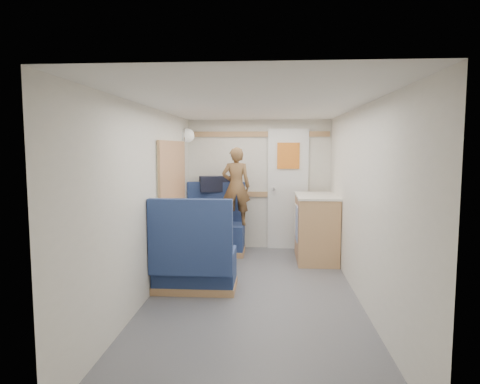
# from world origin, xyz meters

# --- Properties ---
(floor) EXTENTS (4.50, 4.50, 0.00)m
(floor) POSITION_xyz_m (0.00, 0.00, 0.00)
(floor) COLOR #515156
(floor) RESTS_ON ground
(ceiling) EXTENTS (4.50, 4.50, 0.00)m
(ceiling) POSITION_xyz_m (0.00, 0.00, 2.00)
(ceiling) COLOR silver
(ceiling) RESTS_ON wall_back
(wall_back) EXTENTS (2.20, 0.02, 2.00)m
(wall_back) POSITION_xyz_m (0.00, 2.25, 1.00)
(wall_back) COLOR silver
(wall_back) RESTS_ON floor
(wall_left) EXTENTS (0.02, 4.50, 2.00)m
(wall_left) POSITION_xyz_m (-1.10, 0.00, 1.00)
(wall_left) COLOR silver
(wall_left) RESTS_ON floor
(wall_right) EXTENTS (0.02, 4.50, 2.00)m
(wall_right) POSITION_xyz_m (1.10, 0.00, 1.00)
(wall_right) COLOR silver
(wall_right) RESTS_ON floor
(oak_trim_low) EXTENTS (2.15, 0.02, 0.08)m
(oak_trim_low) POSITION_xyz_m (0.00, 2.23, 0.85)
(oak_trim_low) COLOR #AA744C
(oak_trim_low) RESTS_ON wall_back
(oak_trim_high) EXTENTS (2.15, 0.02, 0.08)m
(oak_trim_high) POSITION_xyz_m (0.00, 2.23, 1.78)
(oak_trim_high) COLOR #AA744C
(oak_trim_high) RESTS_ON wall_back
(side_window) EXTENTS (0.04, 1.30, 0.72)m
(side_window) POSITION_xyz_m (-1.08, 1.00, 1.25)
(side_window) COLOR #B2BFA2
(side_window) RESTS_ON wall_left
(rear_door) EXTENTS (0.62, 0.12, 1.86)m
(rear_door) POSITION_xyz_m (0.45, 2.22, 0.97)
(rear_door) COLOR white
(rear_door) RESTS_ON wall_back
(dinette_table) EXTENTS (0.62, 0.92, 0.72)m
(dinette_table) POSITION_xyz_m (-0.65, 1.00, 0.57)
(dinette_table) COLOR white
(dinette_table) RESTS_ON floor
(bench_far) EXTENTS (0.90, 0.59, 1.05)m
(bench_far) POSITION_xyz_m (-0.65, 1.86, 0.30)
(bench_far) COLOR #18284D
(bench_far) RESTS_ON floor
(bench_near) EXTENTS (0.90, 0.59, 1.05)m
(bench_near) POSITION_xyz_m (-0.65, 0.14, 0.30)
(bench_near) COLOR #18284D
(bench_near) RESTS_ON floor
(ledge) EXTENTS (0.90, 0.14, 0.04)m
(ledge) POSITION_xyz_m (-0.65, 2.12, 0.88)
(ledge) COLOR #AA744C
(ledge) RESTS_ON bench_far
(dome_light) EXTENTS (0.20, 0.20, 0.20)m
(dome_light) POSITION_xyz_m (-1.04, 1.85, 1.75)
(dome_light) COLOR white
(dome_light) RESTS_ON wall_left
(galley_counter) EXTENTS (0.57, 0.92, 0.92)m
(galley_counter) POSITION_xyz_m (0.82, 1.55, 0.47)
(galley_counter) COLOR #AA744C
(galley_counter) RESTS_ON floor
(person) EXTENTS (0.43, 0.30, 1.13)m
(person) POSITION_xyz_m (-0.32, 1.75, 1.01)
(person) COLOR brown
(person) RESTS_ON bench_far
(duffel_bag) EXTENTS (0.53, 0.35, 0.23)m
(duffel_bag) POSITION_xyz_m (-0.66, 2.12, 1.02)
(duffel_bag) COLOR black
(duffel_bag) RESTS_ON ledge
(tray) EXTENTS (0.36, 0.42, 0.02)m
(tray) POSITION_xyz_m (-0.62, 0.91, 0.73)
(tray) COLOR white
(tray) RESTS_ON dinette_table
(orange_fruit) EXTENTS (0.08, 0.08, 0.08)m
(orange_fruit) POSITION_xyz_m (-0.58, 0.83, 0.78)
(orange_fruit) COLOR orange
(orange_fruit) RESTS_ON tray
(cheese_block) EXTENTS (0.10, 0.06, 0.03)m
(cheese_block) POSITION_xyz_m (-0.57, 0.80, 0.75)
(cheese_block) COLOR #D4BF7B
(cheese_block) RESTS_ON tray
(wine_glass) EXTENTS (0.08, 0.08, 0.17)m
(wine_glass) POSITION_xyz_m (-0.65, 1.05, 0.84)
(wine_glass) COLOR white
(wine_glass) RESTS_ON dinette_table
(tumbler_left) EXTENTS (0.07, 0.07, 0.12)m
(tumbler_left) POSITION_xyz_m (-0.74, 0.82, 0.78)
(tumbler_left) COLOR white
(tumbler_left) RESTS_ON dinette_table
(tumbler_mid) EXTENTS (0.06, 0.06, 0.10)m
(tumbler_mid) POSITION_xyz_m (-0.71, 1.28, 0.77)
(tumbler_mid) COLOR white
(tumbler_mid) RESTS_ON dinette_table
(tumbler_right) EXTENTS (0.07, 0.07, 0.11)m
(tumbler_right) POSITION_xyz_m (-0.56, 1.24, 0.78)
(tumbler_right) COLOR white
(tumbler_right) RESTS_ON dinette_table
(beer_glass) EXTENTS (0.06, 0.06, 0.09)m
(beer_glass) POSITION_xyz_m (-0.49, 1.16, 0.77)
(beer_glass) COLOR brown
(beer_glass) RESTS_ON dinette_table
(pepper_grinder) EXTENTS (0.03, 0.03, 0.09)m
(pepper_grinder) POSITION_xyz_m (-0.67, 1.17, 0.77)
(pepper_grinder) COLOR black
(pepper_grinder) RESTS_ON dinette_table
(salt_grinder) EXTENTS (0.04, 0.04, 0.09)m
(salt_grinder) POSITION_xyz_m (-0.77, 1.01, 0.76)
(salt_grinder) COLOR silver
(salt_grinder) RESTS_ON dinette_table
(bread_loaf) EXTENTS (0.14, 0.26, 0.11)m
(bread_loaf) POSITION_xyz_m (-0.45, 1.38, 0.77)
(bread_loaf) COLOR brown
(bread_loaf) RESTS_ON dinette_table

